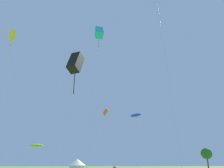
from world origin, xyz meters
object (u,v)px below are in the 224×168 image
at_px(kite_yellow_box, 12,35).
at_px(kite_blue_parafoil, 136,115).
at_px(kite_orange_diamond, 105,112).
at_px(tree_distant_left, 206,154).
at_px(kite_black_box, 76,63).
at_px(kite_lime_parafoil, 37,146).
at_px(kite_cyan_box, 99,33).
at_px(festival_tent_left, 77,164).

bearing_deg(kite_yellow_box, kite_blue_parafoil, -7.13).
xyz_separation_m(kite_yellow_box, kite_orange_diamond, (22.63, 20.41, -11.56)).
xyz_separation_m(kite_yellow_box, tree_distant_left, (56.40, 25.93, -22.96)).
xyz_separation_m(kite_black_box, kite_orange_diamond, (7.63, 41.88, 4.60)).
bearing_deg(kite_lime_parafoil, kite_orange_diamond, 1.45).
bearing_deg(kite_orange_diamond, kite_blue_parafoil, -82.12).
bearing_deg(kite_black_box, tree_distant_left, 48.87).
bearing_deg(kite_cyan_box, tree_distant_left, 42.40).
distance_m(kite_yellow_box, kite_lime_parafoil, 29.57).
distance_m(kite_black_box, kite_orange_diamond, 42.82).
bearing_deg(kite_lime_parafoil, festival_tent_left, 6.41).
height_order(kite_cyan_box, kite_blue_parafoil, kite_cyan_box).
bearing_deg(kite_cyan_box, kite_blue_parafoil, 36.58).
bearing_deg(kite_cyan_box, festival_tent_left, 96.07).
bearing_deg(kite_yellow_box, kite_cyan_box, -26.16).
height_order(kite_black_box, kite_cyan_box, kite_cyan_box).
distance_m(kite_lime_parafoil, festival_tent_left, 12.09).
bearing_deg(tree_distant_left, kite_black_box, -131.13).
xyz_separation_m(kite_black_box, kite_lime_parafoil, (-11.05, 41.41, -5.31)).
bearing_deg(kite_blue_parafoil, festival_tent_left, 114.04).
bearing_deg(kite_blue_parafoil, kite_orange_diamond, 97.88).
relative_size(kite_blue_parafoil, kite_orange_diamond, 0.61).
distance_m(kite_yellow_box, festival_tent_left, 36.88).
relative_size(kite_yellow_box, kite_lime_parafoil, 4.11).
height_order(kite_black_box, kite_orange_diamond, kite_orange_diamond).
bearing_deg(kite_blue_parafoil, tree_distant_left, 43.72).
bearing_deg(tree_distant_left, kite_orange_diamond, -170.72).
relative_size(kite_cyan_box, kite_orange_diamond, 1.44).
height_order(kite_black_box, festival_tent_left, kite_black_box).
distance_m(kite_black_box, kite_lime_parafoil, 43.19).
distance_m(kite_black_box, kite_yellow_box, 30.77).
xyz_separation_m(kite_blue_parafoil, kite_lime_parafoil, (-21.95, 23.18, -3.98)).
relative_size(kite_yellow_box, tree_distant_left, 4.29).
distance_m(kite_cyan_box, kite_yellow_box, 20.62).
distance_m(kite_lime_parafoil, tree_distant_left, 52.81).
height_order(kite_yellow_box, festival_tent_left, kite_yellow_box).
bearing_deg(festival_tent_left, kite_yellow_box, -125.32).
relative_size(kite_black_box, festival_tent_left, 2.66).
height_order(kite_cyan_box, kite_lime_parafoil, kite_cyan_box).
xyz_separation_m(kite_orange_diamond, festival_tent_left, (-7.62, 0.77, -14.64)).
relative_size(kite_black_box, kite_lime_parafoil, 1.83).
bearing_deg(kite_black_box, kite_orange_diamond, 79.68).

